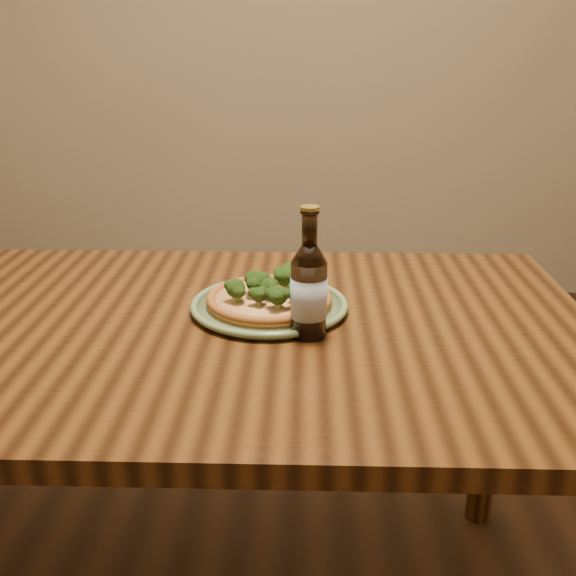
{
  "coord_description": "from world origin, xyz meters",
  "views": [
    {
      "loc": [
        0.24,
        -1.08,
        1.27
      ],
      "look_at": [
        0.21,
        0.11,
        0.82
      ],
      "focal_mm": 42.0,
      "sensor_mm": 36.0,
      "label": 1
    }
  ],
  "objects_px": {
    "table": "(182,365)",
    "beer_bottle": "(309,289)",
    "pizza": "(271,296)",
    "plate": "(269,305)"
  },
  "relations": [
    {
      "from": "plate",
      "to": "pizza",
      "type": "relative_size",
      "value": 1.26
    },
    {
      "from": "table",
      "to": "beer_bottle",
      "type": "bearing_deg",
      "value": -11.93
    },
    {
      "from": "table",
      "to": "beer_bottle",
      "type": "relative_size",
      "value": 6.62
    },
    {
      "from": "pizza",
      "to": "beer_bottle",
      "type": "bearing_deg",
      "value": -57.32
    },
    {
      "from": "plate",
      "to": "table",
      "type": "bearing_deg",
      "value": -159.16
    },
    {
      "from": "table",
      "to": "pizza",
      "type": "height_order",
      "value": "pizza"
    },
    {
      "from": "beer_bottle",
      "to": "pizza",
      "type": "bearing_deg",
      "value": 105.7
    },
    {
      "from": "plate",
      "to": "beer_bottle",
      "type": "height_order",
      "value": "beer_bottle"
    },
    {
      "from": "table",
      "to": "plate",
      "type": "xyz_separation_m",
      "value": [
        0.17,
        0.06,
        0.1
      ]
    },
    {
      "from": "pizza",
      "to": "beer_bottle",
      "type": "xyz_separation_m",
      "value": [
        0.07,
        -0.12,
        0.06
      ]
    }
  ]
}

